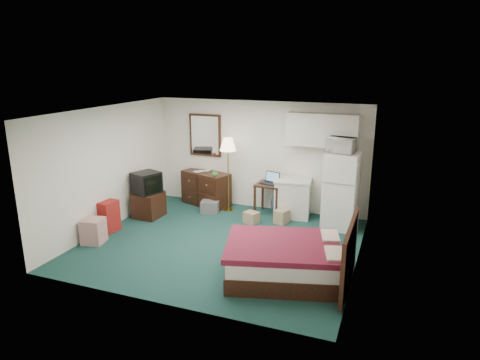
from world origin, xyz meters
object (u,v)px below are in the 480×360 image
at_px(suitcase, 109,216).
at_px(desk, 269,199).
at_px(dresser, 206,188).
at_px(bed, 285,261).
at_px(tv_stand, 149,205).
at_px(kitchen_counter, 293,199).
at_px(floor_lamp, 228,175).
at_px(fridge, 341,191).

bearing_deg(suitcase, desk, 42.79).
relative_size(dresser, bed, 0.65).
bearing_deg(desk, dresser, 178.10).
bearing_deg(tv_stand, kitchen_counter, 22.79).
bearing_deg(floor_lamp, kitchen_counter, 4.21).
bearing_deg(tv_stand, bed, -22.79).
height_order(kitchen_counter, suitcase, kitchen_counter).
bearing_deg(kitchen_counter, floor_lamp, 176.38).
distance_m(bed, tv_stand, 3.91).
height_order(dresser, tv_stand, dresser).
bearing_deg(tv_stand, fridge, 13.84).
relative_size(fridge, bed, 0.88).
xyz_separation_m(desk, fridge, (1.60, -0.23, 0.43)).
xyz_separation_m(dresser, floor_lamp, (0.65, -0.18, 0.45)).
bearing_deg(desk, tv_stand, -153.61).
bearing_deg(bed, fridge, 63.70).
bearing_deg(tv_stand, desk, 25.85).
height_order(dresser, bed, dresser).
distance_m(kitchen_counter, bed, 2.83).
xyz_separation_m(floor_lamp, suitcase, (-1.76, -2.06, -0.53)).
bearing_deg(fridge, bed, -96.94).
bearing_deg(suitcase, bed, -3.95).
relative_size(dresser, desk, 1.63).
bearing_deg(fridge, desk, 176.07).
xyz_separation_m(bed, suitcase, (-3.83, 0.60, 0.03)).
height_order(tv_stand, suitcase, suitcase).
bearing_deg(floor_lamp, suitcase, -130.55).
bearing_deg(suitcase, dresser, 68.61).
relative_size(floor_lamp, fridge, 1.07).
height_order(desk, tv_stand, desk).
distance_m(floor_lamp, kitchen_counter, 1.56).
bearing_deg(dresser, floor_lamp, 3.81).
height_order(dresser, desk, dresser).
height_order(floor_lamp, desk, floor_lamp).
relative_size(dresser, kitchen_counter, 1.43).
bearing_deg(fridge, kitchen_counter, 169.84).
relative_size(desk, kitchen_counter, 0.88).
bearing_deg(dresser, suitcase, -97.12).
bearing_deg(fridge, floor_lamp, -179.44).
height_order(fridge, tv_stand, fridge).
relative_size(kitchen_counter, tv_stand, 1.37).
height_order(fridge, bed, fridge).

